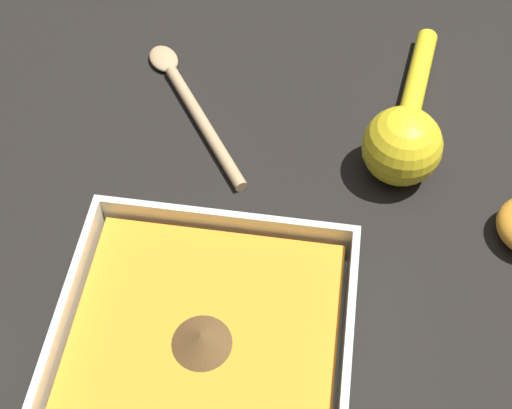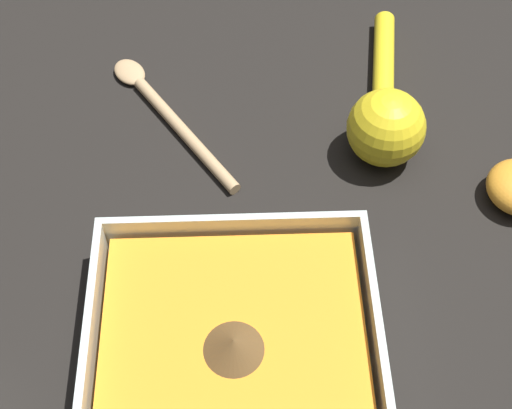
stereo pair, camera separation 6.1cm
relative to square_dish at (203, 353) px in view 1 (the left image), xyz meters
name	(u,v)px [view 1 (the left image)]	position (x,y,z in m)	size (l,w,h in m)	color
ground_plane	(186,371)	(0.01, 0.01, -0.02)	(4.00, 4.00, 0.00)	black
square_dish	(203,353)	(0.00, 0.00, 0.00)	(0.22, 0.22, 0.06)	silver
lemon_squeezer	(404,136)	(-0.14, -0.23, 0.01)	(0.07, 0.21, 0.07)	yellow
wooden_spoon	(191,103)	(0.06, -0.26, -0.02)	(0.13, 0.18, 0.01)	tan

